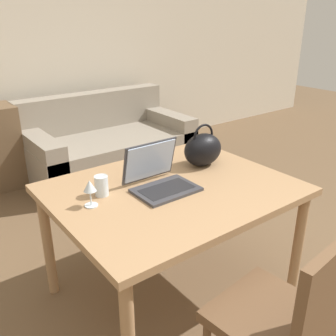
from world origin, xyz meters
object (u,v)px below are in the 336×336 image
Objects in this scene: chair at (289,316)px; wine_glass at (90,188)px; laptop at (158,176)px; handbag at (203,149)px; drinking_glass at (101,186)px; couch at (108,146)px.

wine_glass is (-0.38, 0.93, 0.32)m from chair.
laptop is (0.02, 0.91, 0.28)m from chair.
chair is 6.48× the size of wine_glass.
handbag is at bearing 12.93° from laptop.
laptop is 1.25× the size of handbag.
drinking_glass is (-0.28, 1.01, 0.27)m from chair.
wine_glass is at bearing 176.79° from laptop.
chair is 0.95m from laptop.
handbag reaches higher than drinking_glass.
couch is (0.73, 2.85, -0.24)m from chair.
handbag is at bearing 60.75° from chair.
chair is at bearing -74.48° from drinking_glass.
laptop reaches higher than chair.
drinking_glass is at bearing 36.96° from wine_glass.
laptop is (-0.72, -1.95, 0.52)m from couch.
chair reaches higher than couch.
handbag is at bearing -0.27° from drinking_glass.
drinking_glass is 0.78× the size of wine_glass.
chair is 3.38× the size of handbag.
laptop is at bearing -3.21° from wine_glass.
laptop is 0.31m from drinking_glass.
wine_glass is at bearing -174.91° from handbag.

